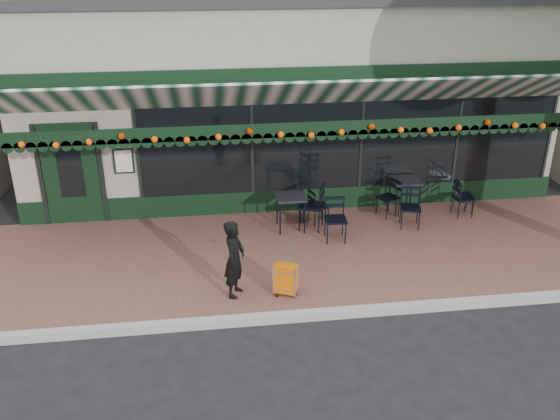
{
  "coord_description": "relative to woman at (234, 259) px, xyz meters",
  "views": [
    {
      "loc": [
        -1.99,
        -8.1,
        5.62
      ],
      "look_at": [
        -0.71,
        1.6,
        1.24
      ],
      "focal_mm": 38.0,
      "sensor_mm": 36.0,
      "label": 1
    }
  ],
  "objects": [
    {
      "name": "suitcase",
      "position": [
        0.85,
        -0.11,
        -0.39
      ],
      "size": [
        0.44,
        0.35,
        0.88
      ],
      "rotation": [
        0.0,
        0.0,
        -0.41
      ],
      "color": "#DA5F06",
      "rests_on": "sidewalk"
    },
    {
      "name": "chair_b_left",
      "position": [
        1.75,
        2.41,
        -0.19
      ],
      "size": [
        0.65,
        0.65,
        1.0
      ],
      "primitive_type": null,
      "rotation": [
        0.0,
        0.0,
        -1.96
      ],
      "color": "black",
      "rests_on": "sidewalk"
    },
    {
      "name": "restaurant_building",
      "position": [
        1.61,
        7.22,
        1.44
      ],
      "size": [
        12.0,
        9.6,
        4.5
      ],
      "color": "gray",
      "rests_on": "ground"
    },
    {
      "name": "curb",
      "position": [
        1.61,
        -0.69,
        -0.76
      ],
      "size": [
        18.0,
        0.16,
        0.15
      ],
      "primitive_type": "cube",
      "color": "#9E9E99",
      "rests_on": "ground"
    },
    {
      "name": "ground",
      "position": [
        1.61,
        -0.61,
        -0.84
      ],
      "size": [
        80.0,
        80.0,
        0.0
      ],
      "primitive_type": "plane",
      "color": "black",
      "rests_on": "ground"
    },
    {
      "name": "chair_b_right",
      "position": [
        1.95,
        2.63,
        -0.3
      ],
      "size": [
        0.48,
        0.48,
        0.77
      ],
      "primitive_type": null,
      "rotation": [
        0.0,
        0.0,
        1.84
      ],
      "color": "black",
      "rests_on": "sidewalk"
    },
    {
      "name": "chair_a_right",
      "position": [
        5.16,
        2.58,
        -0.28
      ],
      "size": [
        0.43,
        0.43,
        0.82
      ],
      "primitive_type": null,
      "rotation": [
        0.0,
        0.0,
        1.63
      ],
      "color": "black",
      "rests_on": "sidewalk"
    },
    {
      "name": "sidewalk",
      "position": [
        1.61,
        1.39,
        -0.76
      ],
      "size": [
        18.0,
        4.0,
        0.15
      ],
      "primitive_type": "cube",
      "color": "brown",
      "rests_on": "ground"
    },
    {
      "name": "chair_b_front",
      "position": [
        2.13,
        1.79,
        -0.24
      ],
      "size": [
        0.47,
        0.47,
        0.89
      ],
      "primitive_type": null,
      "rotation": [
        0.0,
        0.0,
        -0.07
      ],
      "color": "black",
      "rests_on": "sidewalk"
    },
    {
      "name": "chair_a_extra",
      "position": [
        5.28,
        2.79,
        -0.31
      ],
      "size": [
        0.39,
        0.39,
        0.75
      ],
      "primitive_type": null,
      "rotation": [
        0.0,
        0.0,
        1.53
      ],
      "color": "black",
      "rests_on": "sidewalk"
    },
    {
      "name": "chair_a_front",
      "position": [
        3.82,
        2.18,
        -0.25
      ],
      "size": [
        0.53,
        0.53,
        0.87
      ],
      "primitive_type": null,
      "rotation": [
        0.0,
        0.0,
        -0.24
      ],
      "color": "black",
      "rests_on": "sidewalk"
    },
    {
      "name": "woman",
      "position": [
        0.0,
        0.0,
        0.0
      ],
      "size": [
        0.49,
        0.59,
        1.37
      ],
      "primitive_type": "imported",
      "rotation": [
        0.0,
        0.0,
        1.18
      ],
      "color": "black",
      "rests_on": "sidewalk"
    },
    {
      "name": "cafe_table_b",
      "position": [
        1.31,
        2.41,
        -0.01
      ],
      "size": [
        0.61,
        0.61,
        0.75
      ],
      "color": "black",
      "rests_on": "sidewalk"
    },
    {
      "name": "cafe_table_a",
      "position": [
        3.95,
        2.98,
        -0.01
      ],
      "size": [
        0.61,
        0.61,
        0.76
      ],
      "color": "black",
      "rests_on": "sidewalk"
    },
    {
      "name": "chair_a_left",
      "position": [
        3.53,
        2.79,
        -0.27
      ],
      "size": [
        0.55,
        0.55,
        0.84
      ],
      "primitive_type": null,
      "rotation": [
        0.0,
        0.0,
        -1.17
      ],
      "color": "black",
      "rests_on": "sidewalk"
    }
  ]
}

